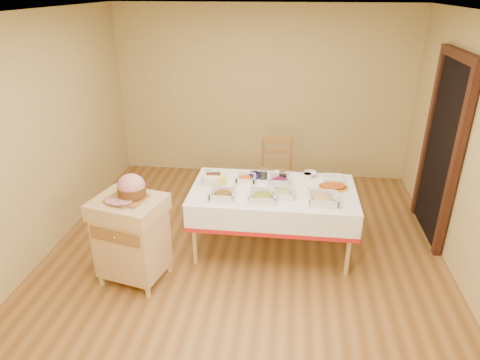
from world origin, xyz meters
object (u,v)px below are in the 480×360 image
dining_table (273,202)px  bread_basket (213,179)px  ham_on_board (131,188)px  mustard_bottle (223,183)px  preserve_jar_left (263,174)px  butcher_cart (131,235)px  dining_chair (276,173)px  plate_stack (333,179)px  preserve_jar_right (283,176)px  brass_platter (333,187)px

dining_table → bread_basket: size_ratio=6.76×
ham_on_board → mustard_bottle: (0.80, 0.63, -0.19)m
dining_table → preserve_jar_left: size_ratio=14.55×
ham_on_board → bread_basket: ham_on_board is taller
dining_table → mustard_bottle: mustard_bottle is taller
preserve_jar_left → mustard_bottle: 0.55m
preserve_jar_left → mustard_bottle: mustard_bottle is taller
dining_table → ham_on_board: 1.59m
ham_on_board → mustard_bottle: ham_on_board is taller
butcher_cart → bread_basket: butcher_cart is taller
dining_table → butcher_cart: bearing=-151.3°
bread_basket → dining_chair: bearing=54.4°
butcher_cart → plate_stack: size_ratio=4.40×
preserve_jar_left → preserve_jar_right: preserve_jar_left is taller
bread_basket → preserve_jar_right: bearing=12.8°
preserve_jar_left → bread_basket: bearing=-161.5°
brass_platter → dining_chair: bearing=125.1°
mustard_bottle → plate_stack: size_ratio=0.92×
dining_chair → preserve_jar_right: dining_chair is taller
butcher_cart → brass_platter: size_ratio=2.96×
preserve_jar_right → plate_stack: size_ratio=0.55×
dining_table → bread_basket: (-0.69, 0.08, 0.21)m
dining_table → bread_basket: bread_basket is taller
dining_chair → dining_table: bearing=-89.7°
plate_stack → brass_platter: (-0.02, -0.18, -0.01)m
bread_basket → butcher_cart: bearing=-129.5°
preserve_jar_right → mustard_bottle: mustard_bottle is taller
dining_chair → preserve_jar_right: size_ratio=8.43×
dining_table → preserve_jar_left: (-0.13, 0.27, 0.22)m
preserve_jar_right → bread_basket: bearing=-167.2°
dining_chair → preserve_jar_left: (-0.13, -0.77, 0.32)m
dining_table → dining_chair: dining_chair is taller
bread_basket → plate_stack: bread_basket is taller
dining_chair → brass_platter: size_ratio=3.09×
mustard_bottle → brass_platter: mustard_bottle is taller
brass_platter → ham_on_board: bearing=-157.6°
butcher_cart → preserve_jar_left: (1.25, 1.03, 0.29)m
preserve_jar_left → plate_stack: (0.80, 0.01, -0.02)m
butcher_cart → brass_platter: bearing=22.7°
plate_stack → mustard_bottle: bearing=-162.9°
dining_table → plate_stack: size_ratio=8.62×
dining_table → plate_stack: plate_stack is taller
dining_chair → bread_basket: 1.21m
dining_table → dining_chair: 1.04m
bread_basket → mustard_bottle: bearing=-51.8°
plate_stack → preserve_jar_right: bearing=-178.3°
mustard_bottle → preserve_jar_right: bearing=29.1°
ham_on_board → plate_stack: bearing=26.5°
preserve_jar_right → ham_on_board: bearing=-145.5°
preserve_jar_left → mustard_bottle: (-0.41, -0.36, 0.03)m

